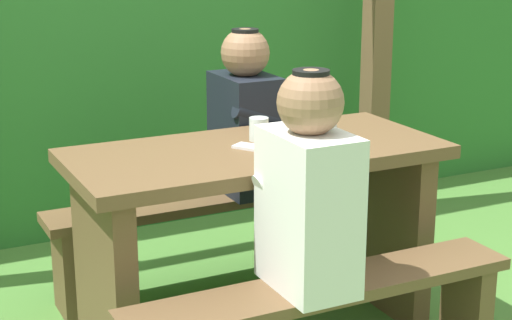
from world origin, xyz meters
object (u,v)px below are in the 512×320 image
at_px(bottle_right, 307,113).
at_px(bottle_center, 330,117).
at_px(bench_far, 205,222).
at_px(cell_phone, 252,147).
at_px(person_white_shirt, 308,190).
at_px(drinking_glass, 259,129).
at_px(person_black_coat, 246,118).
at_px(picnic_table, 256,210).
at_px(bench_near, 323,315).
at_px(bottle_left, 307,120).

height_order(bottle_right, bottle_center, bottle_center).
distance_m(bench_far, cell_phone, 0.70).
distance_m(person_white_shirt, drinking_glass, 0.60).
xyz_separation_m(person_black_coat, bottle_right, (0.06, -0.43, 0.10)).
xyz_separation_m(picnic_table, bottle_right, (0.26, 0.07, 0.34)).
bearing_deg(picnic_table, cell_phone, -149.41).
distance_m(picnic_table, bottle_right, 0.43).
bearing_deg(person_black_coat, bench_near, -101.19).
bearing_deg(bottle_left, cell_phone, 174.15).
height_order(drinking_glass, bottle_center, bottle_center).
bearing_deg(bottle_left, person_black_coat, 89.68).
distance_m(bottle_right, bottle_center, 0.12).
xyz_separation_m(picnic_table, person_black_coat, (0.20, 0.50, 0.24)).
height_order(person_white_shirt, drinking_glass, person_white_shirt).
relative_size(bench_near, bottle_right, 6.07).
height_order(bench_near, person_white_shirt, person_white_shirt).
xyz_separation_m(person_black_coat, cell_phone, (-0.22, -0.51, 0.02)).
xyz_separation_m(picnic_table, cell_phone, (-0.02, -0.01, 0.25)).
bearing_deg(drinking_glass, cell_phone, -127.49).
distance_m(bench_near, bottle_left, 0.75).
distance_m(person_black_coat, bottle_left, 0.55).
xyz_separation_m(drinking_glass, bottle_center, (0.24, -0.13, 0.05)).
relative_size(bench_far, person_white_shirt, 1.95).
bearing_deg(person_black_coat, bench_far, 179.05).
relative_size(bottle_left, bottle_center, 1.02).
height_order(picnic_table, cell_phone, cell_phone).
xyz_separation_m(bench_near, bench_far, (0.00, 1.01, 0.00)).
xyz_separation_m(person_white_shirt, bottle_center, (0.35, 0.46, 0.11)).
xyz_separation_m(bench_near, drinking_glass, (0.06, 0.59, 0.51)).
relative_size(bottle_center, cell_phone, 1.66).
bearing_deg(bottle_center, person_white_shirt, -127.69).
xyz_separation_m(bottle_right, cell_phone, (-0.28, -0.09, -0.08)).
distance_m(picnic_table, drinking_glass, 0.31).
bearing_deg(bottle_right, bottle_center, -74.60).
relative_size(bench_far, drinking_glass, 15.78).
relative_size(bottle_left, cell_phone, 1.69).
bearing_deg(bottle_center, drinking_glass, 151.00).
bearing_deg(cell_phone, bottle_left, -39.13).
bearing_deg(bench_far, bottle_right, -59.02).
height_order(person_white_shirt, bottle_left, person_white_shirt).
bearing_deg(bottle_right, drinking_glass, 176.61).
relative_size(bench_far, bottle_center, 6.02).
xyz_separation_m(drinking_glass, bottle_right, (0.20, -0.01, 0.04)).
bearing_deg(drinking_glass, bench_far, 97.52).
relative_size(person_white_shirt, drinking_glass, 8.11).
xyz_separation_m(bench_near, bottle_right, (0.26, 0.58, 0.55)).
distance_m(drinking_glass, bottle_right, 0.21).
bearing_deg(person_white_shirt, bottle_right, 60.88).
height_order(bench_far, person_black_coat, person_black_coat).
bearing_deg(bottle_right, bench_far, 120.98).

